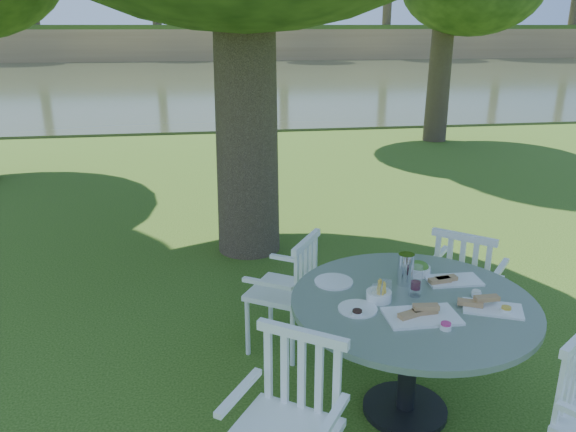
# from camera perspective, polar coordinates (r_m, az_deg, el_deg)

# --- Properties ---
(ground) EXTENTS (140.00, 140.00, 0.00)m
(ground) POSITION_cam_1_polar(r_m,az_deg,el_deg) (5.16, 0.34, -9.68)
(ground) COLOR #22420D
(ground) RESTS_ON ground
(table) EXTENTS (1.53, 1.53, 0.83)m
(table) POSITION_cam_1_polar(r_m,az_deg,el_deg) (3.70, 12.46, -10.27)
(table) COLOR black
(table) RESTS_ON ground
(chair_ne) EXTENTS (0.67, 0.67, 0.97)m
(chair_ne) POSITION_cam_1_polar(r_m,az_deg,el_deg) (4.67, 17.43, -6.00)
(chair_ne) COLOR white
(chair_ne) RESTS_ON ground
(chair_nw) EXTENTS (0.64, 0.65, 0.96)m
(chair_nw) POSITION_cam_1_polar(r_m,az_deg,el_deg) (4.36, 0.42, -7.01)
(chair_nw) COLOR white
(chair_nw) RESTS_ON ground
(chair_sw) EXTENTS (0.68, 0.67, 1.00)m
(chair_sw) POSITION_cam_1_polar(r_m,az_deg,el_deg) (3.05, 0.40, -19.25)
(chair_sw) COLOR white
(chair_sw) RESTS_ON ground
(tableware) EXTENTS (1.19, 0.85, 0.21)m
(tableware) POSITION_cam_1_polar(r_m,az_deg,el_deg) (3.68, 12.23, -7.18)
(tableware) COLOR white
(tableware) RESTS_ON table
(river) EXTENTS (100.00, 28.00, 0.12)m
(river) POSITION_cam_1_polar(r_m,az_deg,el_deg) (27.60, -7.46, 13.53)
(river) COLOR #313922
(river) RESTS_ON ground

